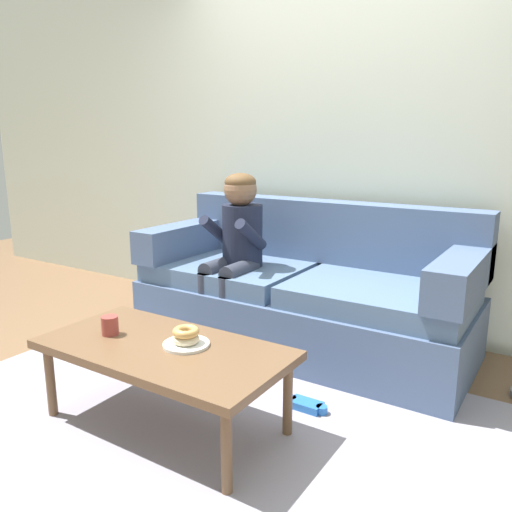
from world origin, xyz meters
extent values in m
plane|color=brown|center=(0.00, 0.00, 0.00)|extent=(10.00, 10.00, 0.00)
cube|color=beige|center=(0.00, 1.40, 1.40)|extent=(8.00, 0.10, 2.80)
cube|color=#9993A3|center=(0.00, -0.25, 0.01)|extent=(2.76, 1.87, 0.01)
cube|color=slate|center=(0.01, 0.80, 0.19)|extent=(2.08, 0.90, 0.38)
cube|color=slate|center=(-0.51, 0.75, 0.44)|extent=(1.00, 0.74, 0.12)
cube|color=slate|center=(0.53, 0.75, 0.44)|extent=(1.00, 0.74, 0.12)
cube|color=slate|center=(0.01, 1.15, 0.70)|extent=(2.08, 0.20, 0.41)
cube|color=slate|center=(-0.93, 0.80, 0.61)|extent=(0.20, 0.90, 0.22)
cube|color=slate|center=(0.95, 0.80, 0.61)|extent=(0.20, 0.90, 0.22)
cube|color=brown|center=(-0.08, -0.38, 0.38)|extent=(1.15, 0.59, 0.04)
cylinder|color=brown|center=(-0.60, -0.61, 0.18)|extent=(0.04, 0.04, 0.36)
cylinder|color=brown|center=(0.43, -0.61, 0.18)|extent=(0.04, 0.04, 0.36)
cylinder|color=brown|center=(-0.60, -0.15, 0.18)|extent=(0.04, 0.04, 0.36)
cylinder|color=brown|center=(0.43, -0.15, 0.18)|extent=(0.04, 0.04, 0.36)
cylinder|color=#1E2338|center=(-0.39, 0.72, 0.70)|extent=(0.26, 0.26, 0.40)
sphere|color=#846047|center=(-0.39, 0.70, 1.00)|extent=(0.21, 0.21, 0.21)
ellipsoid|color=brown|center=(-0.39, 0.70, 1.04)|extent=(0.20, 0.20, 0.12)
cylinder|color=#333847|center=(-0.47, 0.57, 0.51)|extent=(0.11, 0.30, 0.11)
cylinder|color=#333847|center=(-0.47, 0.42, 0.28)|extent=(0.09, 0.09, 0.44)
cube|color=black|center=(-0.47, 0.37, 0.03)|extent=(0.10, 0.20, 0.06)
cylinder|color=#1E2338|center=(-0.53, 0.62, 0.74)|extent=(0.07, 0.29, 0.23)
cylinder|color=#333847|center=(-0.31, 0.57, 0.51)|extent=(0.11, 0.30, 0.11)
cylinder|color=#333847|center=(-0.31, 0.42, 0.28)|extent=(0.09, 0.09, 0.44)
cube|color=black|center=(-0.31, 0.37, 0.03)|extent=(0.10, 0.20, 0.06)
cylinder|color=#1E2338|center=(-0.25, 0.62, 0.74)|extent=(0.07, 0.29, 0.23)
cylinder|color=white|center=(0.01, -0.33, 0.41)|extent=(0.21, 0.21, 0.01)
torus|color=beige|center=(0.01, -0.33, 0.43)|extent=(0.13, 0.13, 0.04)
torus|color=tan|center=(0.01, -0.33, 0.47)|extent=(0.17, 0.17, 0.04)
cylinder|color=#993D38|center=(-0.38, -0.41, 0.45)|extent=(0.08, 0.08, 0.09)
cube|color=blue|center=(0.41, 0.09, 0.03)|extent=(0.16, 0.09, 0.05)
cylinder|color=blue|center=(0.32, 0.09, 0.03)|extent=(0.06, 0.06, 0.05)
cylinder|color=blue|center=(0.49, 0.09, 0.03)|extent=(0.06, 0.06, 0.05)
camera|label=1|loc=(1.42, -1.96, 1.31)|focal=35.69mm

